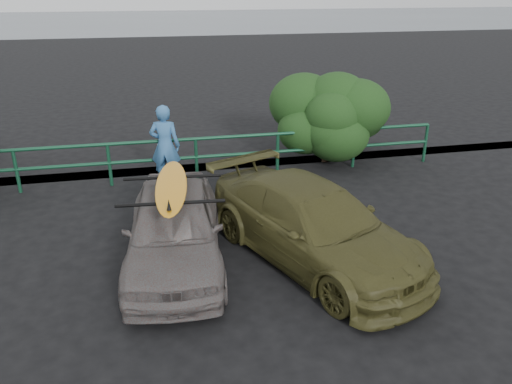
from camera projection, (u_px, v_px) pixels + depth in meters
ground at (166, 304)px, 7.37m from camera, size 80.00×80.00×0.00m
ocean at (142, 21)px, 61.40m from camera, size 200.00×200.00×0.00m
guardrail at (154, 161)px, 11.67m from camera, size 14.00×0.08×1.04m
shrub_right at (348, 123)px, 12.90m from camera, size 3.20×2.40×2.05m
sedan at (174, 228)px, 8.22m from camera, size 1.88×3.97×1.31m
olive_vehicle at (313, 224)px, 8.35m from camera, size 3.42×4.83×1.30m
man at (165, 146)px, 11.38m from camera, size 0.79×0.62×1.89m
roof_rack at (172, 189)px, 7.95m from camera, size 1.73×1.28×0.05m
surfboard at (171, 186)px, 7.93m from camera, size 0.70×2.42×0.07m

